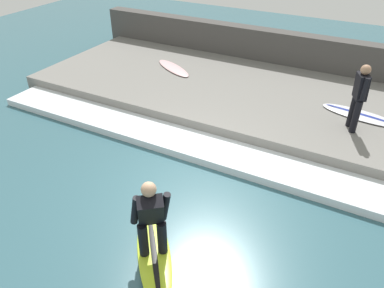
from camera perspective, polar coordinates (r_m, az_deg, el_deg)
name	(u,v)px	position (r m, az deg, el deg)	size (l,w,h in m)	color
ground_plane	(180,186)	(7.38, -1.86, -6.46)	(28.00, 28.00, 0.00)	#335B66
concrete_ledge	(253,98)	(10.39, 9.22, 7.00)	(4.40, 12.38, 0.39)	slate
back_wall	(281,53)	(12.39, 13.46, 13.28)	(0.50, 12.99, 1.35)	#474442
wave_foam_crest	(209,150)	(8.25, 2.62, -0.89)	(1.01, 11.76, 0.17)	silver
surfboard_riding	(154,253)	(6.17, -5.82, -16.23)	(1.93, 1.68, 0.07)	#BFE02D
surfer_riding	(151,216)	(5.59, -6.28, -10.89)	(0.57, 0.56, 1.39)	black
surfer_waiting_near	(359,94)	(8.78, 24.14, 6.91)	(0.48, 0.35, 1.51)	black
surfboard_waiting_near	(360,115)	(9.76, 24.24, 4.04)	(0.86, 1.89, 0.07)	silver
surfboard_spare	(173,68)	(11.63, -2.85, 11.50)	(1.19, 1.63, 0.06)	beige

